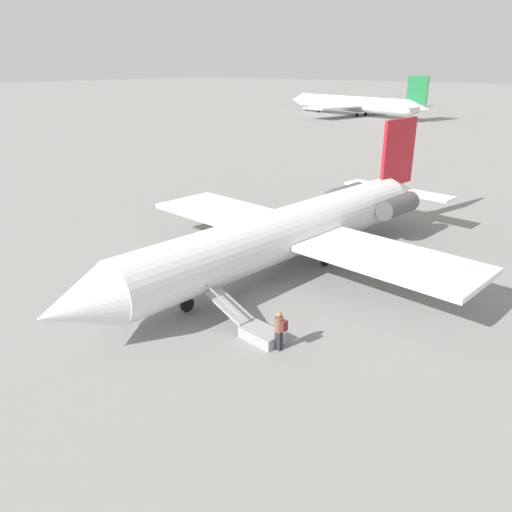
# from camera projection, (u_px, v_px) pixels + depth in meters

# --- Properties ---
(ground_plane) EXTENTS (600.00, 600.00, 0.00)m
(ground_plane) POSITION_uv_depth(u_px,v_px,m) (284.00, 270.00, 28.66)
(ground_plane) COLOR gray
(airplane_main) EXTENTS (28.84, 21.52, 7.58)m
(airplane_main) POSITION_uv_depth(u_px,v_px,m) (296.00, 229.00, 28.49)
(airplane_main) COLOR white
(airplane_main) RESTS_ON ground
(airplane_far_left) EXTENTS (29.17, 38.10, 8.70)m
(airplane_far_left) POSITION_uv_depth(u_px,v_px,m) (354.00, 104.00, 111.42)
(airplane_far_left) COLOR silver
(airplane_far_left) RESTS_ON ground
(boarding_stairs) EXTENTS (1.37, 4.10, 1.83)m
(boarding_stairs) POSITION_uv_depth(u_px,v_px,m) (255.00, 328.00, 21.56)
(boarding_stairs) COLOR #99999E
(boarding_stairs) RESTS_ON ground
(passenger) EXTENTS (0.36, 0.55, 1.74)m
(passenger) POSITION_uv_depth(u_px,v_px,m) (280.00, 328.00, 20.34)
(passenger) COLOR #23232D
(passenger) RESTS_ON ground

